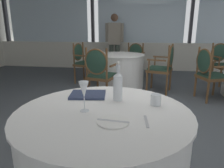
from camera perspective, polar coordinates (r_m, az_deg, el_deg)
name	(u,v)px	position (r m, az deg, el deg)	size (l,w,h in m)	color
ground_plane	(131,122)	(3.02, 5.28, -10.45)	(13.55, 13.55, 0.00)	#4C5156
window_wall_far	(140,34)	(6.63, 7.70, 13.51)	(9.53, 0.14, 2.78)	silver
foreground_table	(104,156)	(1.66, -2.30, -19.19)	(1.26, 1.26, 0.74)	white
side_plate	(113,122)	(1.31, 0.29, -10.35)	(0.20, 0.20, 0.01)	white
butter_knife	(113,121)	(1.31, 0.29, -10.14)	(0.20, 0.02, 0.00)	silver
dinner_fork	(146,121)	(1.34, 9.45, -10.11)	(0.17, 0.02, 0.00)	silver
water_bottle	(118,85)	(1.66, 1.64, -0.30)	(0.07, 0.07, 0.32)	white
wine_glass	(84,90)	(1.44, -7.76, -1.77)	(0.07, 0.07, 0.22)	white
water_tumbler	(156,100)	(1.61, 11.99, -4.23)	(0.08, 0.08, 0.08)	white
menu_book	(88,95)	(1.81, -6.66, -2.94)	(0.30, 0.23, 0.02)	#2D3856
dining_chair_0_2	(222,61)	(5.54, 28.01, 5.73)	(0.62, 0.58, 0.96)	brown
dining_chair_0_3	(209,70)	(4.15, 25.15, 3.40)	(0.58, 0.62, 0.96)	brown
background_table_1	(120,71)	(4.64, 2.19, 3.66)	(1.08, 1.08, 0.74)	white
dining_chair_1_0	(134,58)	(5.50, 6.08, 7.23)	(0.62, 0.57, 0.92)	brown
dining_chair_1_1	(83,59)	(5.05, -8.04, 6.72)	(0.57, 0.62, 0.96)	brown
dining_chair_1_2	(99,71)	(3.74, -3.51, 3.72)	(0.62, 0.57, 0.97)	brown
dining_chair_1_3	(164,65)	(4.33, 14.20, 5.19)	(0.57, 0.62, 0.99)	brown
diner_person_0	(114,40)	(6.15, 0.67, 12.09)	(0.53, 0.22, 1.68)	#424C42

